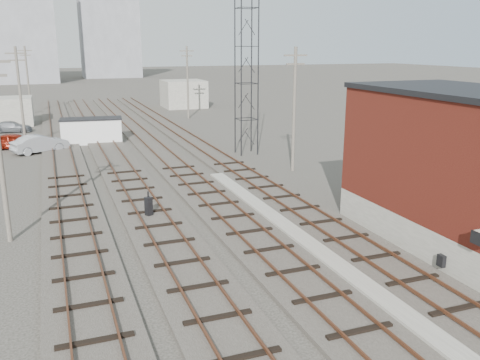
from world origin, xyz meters
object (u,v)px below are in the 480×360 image
car_red (15,141)px  car_grey (12,127)px  switch_stand (149,207)px  site_trailer (92,130)px  car_silver (40,144)px

car_red → car_grey: car_red is taller
car_grey → switch_stand: bearing=-156.5°
site_trailer → car_grey: bearing=134.6°
site_trailer → car_grey: 12.11m
switch_stand → car_grey: switch_stand is taller
switch_stand → car_red: (-7.71, 23.33, 0.04)m
switch_stand → car_grey: (-8.47, 33.28, -0.08)m
car_silver → car_grey: size_ratio=1.16×
car_red → car_silver: 3.32m
car_red → car_grey: 9.98m
switch_stand → car_red: switch_stand is taller
car_grey → car_silver: bearing=-157.7°
car_red → switch_stand: bearing=-147.8°
switch_stand → site_trailer: bearing=67.2°
site_trailer → car_red: 6.84m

